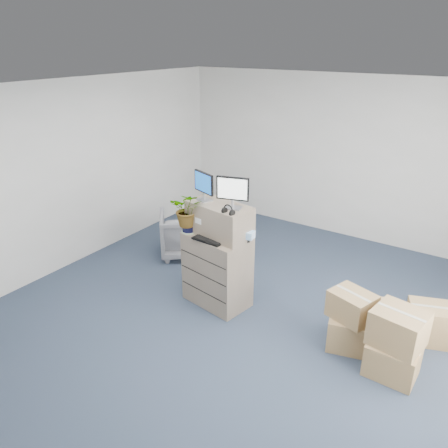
{
  "coord_description": "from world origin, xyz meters",
  "views": [
    {
      "loc": [
        2.45,
        -3.77,
        3.31
      ],
      "look_at": [
        -0.34,
        0.4,
        1.17
      ],
      "focal_mm": 35.0,
      "sensor_mm": 36.0,
      "label": 1
    }
  ],
  "objects_px": {
    "filing_cabinet_lower": "(217,270)",
    "water_bottle": "(224,228)",
    "monitor_left": "(204,185)",
    "potted_plant": "(188,214)",
    "monitor_right": "(233,191)",
    "keyboard": "(208,240)",
    "office_chair": "(185,231)"
  },
  "relations": [
    {
      "from": "monitor_left",
      "to": "monitor_right",
      "type": "relative_size",
      "value": 0.93
    },
    {
      "from": "office_chair",
      "to": "keyboard",
      "type": "bearing_deg",
      "value": 98.82
    },
    {
      "from": "keyboard",
      "to": "potted_plant",
      "type": "bearing_deg",
      "value": 170.16
    },
    {
      "from": "monitor_right",
      "to": "keyboard",
      "type": "distance_m",
      "value": 0.7
    },
    {
      "from": "water_bottle",
      "to": "office_chair",
      "type": "distance_m",
      "value": 1.78
    },
    {
      "from": "monitor_right",
      "to": "water_bottle",
      "type": "height_order",
      "value": "monitor_right"
    },
    {
      "from": "filing_cabinet_lower",
      "to": "water_bottle",
      "type": "xyz_separation_m",
      "value": [
        0.11,
        0.01,
        0.62
      ]
    },
    {
      "from": "keyboard",
      "to": "water_bottle",
      "type": "bearing_deg",
      "value": 61.75
    },
    {
      "from": "monitor_right",
      "to": "keyboard",
      "type": "bearing_deg",
      "value": -155.9
    },
    {
      "from": "water_bottle",
      "to": "potted_plant",
      "type": "xyz_separation_m",
      "value": [
        -0.48,
        -0.11,
        0.13
      ]
    },
    {
      "from": "office_chair",
      "to": "filing_cabinet_lower",
      "type": "bearing_deg",
      "value": 104.04
    },
    {
      "from": "filing_cabinet_lower",
      "to": "office_chair",
      "type": "xyz_separation_m",
      "value": [
        -1.27,
        0.9,
        -0.09
      ]
    },
    {
      "from": "water_bottle",
      "to": "potted_plant",
      "type": "height_order",
      "value": "potted_plant"
    },
    {
      "from": "potted_plant",
      "to": "monitor_right",
      "type": "bearing_deg",
      "value": 10.64
    },
    {
      "from": "monitor_left",
      "to": "water_bottle",
      "type": "relative_size",
      "value": 1.46
    },
    {
      "from": "monitor_left",
      "to": "potted_plant",
      "type": "distance_m",
      "value": 0.43
    },
    {
      "from": "keyboard",
      "to": "water_bottle",
      "type": "relative_size",
      "value": 1.63
    },
    {
      "from": "monitor_left",
      "to": "filing_cabinet_lower",
      "type": "bearing_deg",
      "value": 5.33
    },
    {
      "from": "potted_plant",
      "to": "office_chair",
      "type": "relative_size",
      "value": 0.73
    },
    {
      "from": "potted_plant",
      "to": "filing_cabinet_lower",
      "type": "bearing_deg",
      "value": 14.17
    },
    {
      "from": "monitor_right",
      "to": "water_bottle",
      "type": "bearing_deg",
      "value": 166.8
    },
    {
      "from": "keyboard",
      "to": "potted_plant",
      "type": "xyz_separation_m",
      "value": [
        -0.37,
        0.08,
        0.24
      ]
    },
    {
      "from": "monitor_left",
      "to": "monitor_right",
      "type": "distance_m",
      "value": 0.46
    },
    {
      "from": "monitor_right",
      "to": "office_chair",
      "type": "bearing_deg",
      "value": 133.06
    },
    {
      "from": "filing_cabinet_lower",
      "to": "keyboard",
      "type": "xyz_separation_m",
      "value": [
        -0.01,
        -0.18,
        0.5
      ]
    },
    {
      "from": "keyboard",
      "to": "filing_cabinet_lower",
      "type": "bearing_deg",
      "value": 90.17
    },
    {
      "from": "water_bottle",
      "to": "monitor_right",
      "type": "bearing_deg",
      "value": 3.1
    },
    {
      "from": "monitor_left",
      "to": "potted_plant",
      "type": "bearing_deg",
      "value": -113.21
    },
    {
      "from": "filing_cabinet_lower",
      "to": "water_bottle",
      "type": "distance_m",
      "value": 0.63
    },
    {
      "from": "water_bottle",
      "to": "office_chair",
      "type": "xyz_separation_m",
      "value": [
        -1.37,
        0.89,
        -0.71
      ]
    },
    {
      "from": "monitor_right",
      "to": "office_chair",
      "type": "distance_m",
      "value": 2.12
    },
    {
      "from": "monitor_right",
      "to": "potted_plant",
      "type": "bearing_deg",
      "value": 174.34
    }
  ]
}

